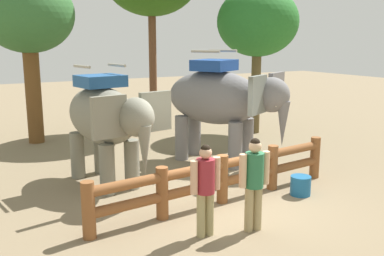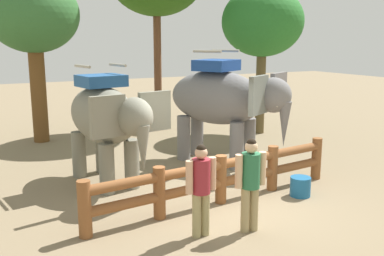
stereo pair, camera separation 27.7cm
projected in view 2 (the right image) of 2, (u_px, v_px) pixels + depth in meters
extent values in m
plane|color=#7D6B50|center=(227.00, 207.00, 9.13)|extent=(60.00, 60.00, 0.00)
cylinder|color=brown|center=(85.00, 209.00, 7.63)|extent=(0.24, 0.24, 1.05)
cylinder|color=brown|center=(159.00, 193.00, 8.45)|extent=(0.24, 0.24, 1.05)
cylinder|color=brown|center=(221.00, 179.00, 9.27)|extent=(0.24, 0.24, 1.05)
cylinder|color=brown|center=(273.00, 168.00, 10.08)|extent=(0.24, 0.24, 1.05)
cylinder|color=brown|center=(316.00, 158.00, 10.90)|extent=(0.24, 0.24, 1.05)
cylinder|color=brown|center=(221.00, 183.00, 9.28)|extent=(6.01, 0.87, 0.20)
cylinder|color=brown|center=(221.00, 165.00, 9.20)|extent=(6.01, 0.87, 0.20)
cylinder|color=gray|center=(132.00, 164.00, 10.20)|extent=(0.35, 0.35, 1.17)
cylinder|color=gray|center=(107.00, 169.00, 9.82)|extent=(0.35, 0.35, 1.17)
cylinder|color=gray|center=(102.00, 150.00, 11.44)|extent=(0.35, 0.35, 1.17)
cylinder|color=gray|center=(79.00, 154.00, 11.06)|extent=(0.35, 0.35, 1.17)
ellipsoid|color=gray|center=(103.00, 115.00, 10.41)|extent=(1.61, 2.80, 1.37)
ellipsoid|color=gray|center=(135.00, 117.00, 9.16)|extent=(0.89, 0.99, 0.83)
cube|color=slate|center=(155.00, 111.00, 9.57)|extent=(0.79, 0.25, 0.88)
cube|color=gray|center=(108.00, 117.00, 8.90)|extent=(0.79, 0.25, 0.88)
cone|color=gray|center=(143.00, 150.00, 9.05)|extent=(0.31, 0.31, 1.07)
cube|color=#225189|center=(101.00, 81.00, 10.25)|extent=(1.13, 1.04, 0.27)
cylinder|color=#A59E8C|center=(118.00, 65.00, 10.44)|extent=(0.20, 0.79, 0.07)
cylinder|color=#A59E8C|center=(82.00, 66.00, 9.91)|extent=(0.20, 0.79, 0.07)
cylinder|color=slate|center=(248.00, 141.00, 12.28)|extent=(0.39, 0.39, 1.29)
cylinder|color=slate|center=(237.00, 146.00, 11.70)|extent=(0.39, 0.39, 1.29)
cylinder|color=slate|center=(197.00, 133.00, 13.23)|extent=(0.39, 0.39, 1.29)
cylinder|color=slate|center=(184.00, 138.00, 12.65)|extent=(0.39, 0.39, 1.29)
ellipsoid|color=slate|center=(216.00, 97.00, 12.22)|extent=(2.53, 3.16, 1.51)
ellipsoid|color=slate|center=(273.00, 95.00, 11.25)|extent=(1.19, 1.24, 0.92)
cube|color=slate|center=(278.00, 90.00, 11.81)|extent=(0.82, 0.53, 0.97)
cube|color=slate|center=(259.00, 95.00, 10.79)|extent=(0.82, 0.53, 0.97)
cone|color=slate|center=(284.00, 124.00, 11.21)|extent=(0.34, 0.34, 1.18)
cone|color=beige|center=(284.00, 105.00, 11.30)|extent=(0.39, 0.28, 0.17)
cone|color=beige|center=(279.00, 107.00, 11.03)|extent=(0.39, 0.28, 0.17)
cube|color=navy|center=(216.00, 65.00, 12.04)|extent=(1.43, 1.38, 0.30)
cylinder|color=#A59E8C|center=(225.00, 51.00, 12.36)|extent=(0.49, 0.80, 0.08)
cylinder|color=#A59E8C|center=(207.00, 51.00, 11.56)|extent=(0.49, 0.80, 0.08)
cylinder|color=#9D905F|center=(205.00, 214.00, 7.75)|extent=(0.15, 0.15, 0.81)
cylinder|color=#9D905F|center=(197.00, 216.00, 7.66)|extent=(0.15, 0.15, 0.81)
cylinder|color=maroon|center=(201.00, 176.00, 7.56)|extent=(0.34, 0.34, 0.62)
cylinder|color=tan|center=(212.00, 173.00, 7.67)|extent=(0.13, 0.13, 0.59)
cylinder|color=tan|center=(189.00, 177.00, 7.45)|extent=(0.13, 0.13, 0.59)
sphere|color=tan|center=(201.00, 153.00, 7.48)|extent=(0.22, 0.22, 0.22)
sphere|color=black|center=(201.00, 149.00, 7.46)|extent=(0.17, 0.17, 0.17)
cylinder|color=#9F8B5F|center=(254.00, 209.00, 7.94)|extent=(0.16, 0.16, 0.84)
cylinder|color=#9F8B5F|center=(245.00, 210.00, 7.87)|extent=(0.16, 0.16, 0.84)
cylinder|color=#276942|center=(251.00, 171.00, 7.76)|extent=(0.36, 0.36, 0.64)
cylinder|color=#D7AC82|center=(262.00, 168.00, 7.84)|extent=(0.14, 0.14, 0.61)
cylinder|color=#D7AC82|center=(239.00, 171.00, 7.66)|extent=(0.14, 0.14, 0.61)
sphere|color=#D7AC82|center=(251.00, 147.00, 7.67)|extent=(0.23, 0.23, 0.23)
sphere|color=black|center=(251.00, 143.00, 7.66)|extent=(0.18, 0.18, 0.18)
cylinder|color=brown|center=(158.00, 67.00, 16.51)|extent=(0.29, 0.29, 4.84)
cylinder|color=brown|center=(38.00, 92.00, 14.68)|extent=(0.52, 0.52, 3.46)
ellipsoid|color=#326831|center=(33.00, 14.00, 14.17)|extent=(2.99, 2.99, 2.54)
cylinder|color=brown|center=(260.00, 90.00, 16.06)|extent=(0.35, 0.35, 3.28)
ellipsoid|color=#256A27|center=(263.00, 22.00, 15.57)|extent=(2.94, 2.94, 2.50)
cylinder|color=#19598C|center=(300.00, 187.00, 9.73)|extent=(0.46, 0.46, 0.44)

